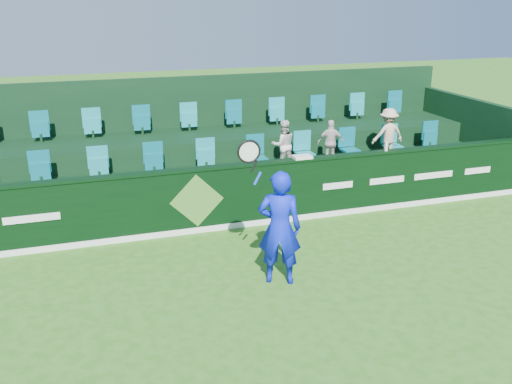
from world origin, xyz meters
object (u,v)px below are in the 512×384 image
object	(u,v)px
spectator_left	(283,145)
towel	(302,157)
spectator_middle	(331,142)
drinks_bottle	(386,146)
tennis_player	(279,227)
spectator_right	(388,134)

from	to	relation	value
spectator_left	towel	size ratio (longest dim) A/B	2.92
spectator_middle	drinks_bottle	bearing A→B (deg)	142.16
tennis_player	spectator_right	distance (m)	5.54
towel	spectator_left	bearing A→B (deg)	90.32
drinks_bottle	spectator_right	bearing A→B (deg)	58.20
tennis_player	spectator_right	size ratio (longest dim) A/B	2.09
spectator_right	towel	size ratio (longest dim) A/B	3.20
spectator_middle	spectator_right	size ratio (longest dim) A/B	0.85
spectator_left	spectator_right	distance (m)	2.69
tennis_player	spectator_middle	distance (m)	4.53
tennis_player	towel	size ratio (longest dim) A/B	6.67
tennis_player	spectator_middle	xyz separation A→B (m)	(2.62, 3.67, 0.34)
tennis_player	spectator_left	xyz separation A→B (m)	(1.44, 3.67, 0.38)
spectator_right	drinks_bottle	size ratio (longest dim) A/B	5.95
tennis_player	spectator_middle	bearing A→B (deg)	54.44
towel	drinks_bottle	bearing A→B (deg)	0.00
towel	spectator_right	bearing A→B (deg)	22.67
tennis_player	towel	world-z (taller)	tennis_player
spectator_middle	drinks_bottle	world-z (taller)	spectator_middle
spectator_right	drinks_bottle	bearing A→B (deg)	57.59
tennis_player	drinks_bottle	world-z (taller)	tennis_player
spectator_right	towel	world-z (taller)	spectator_right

